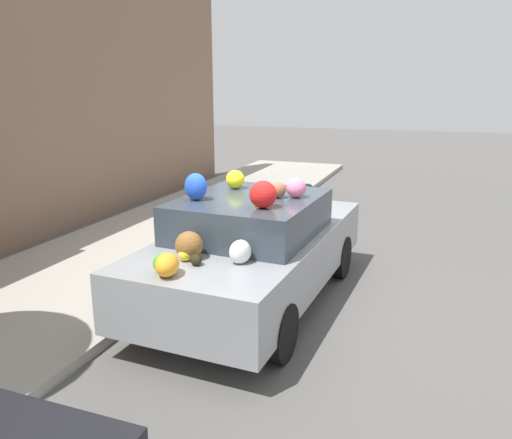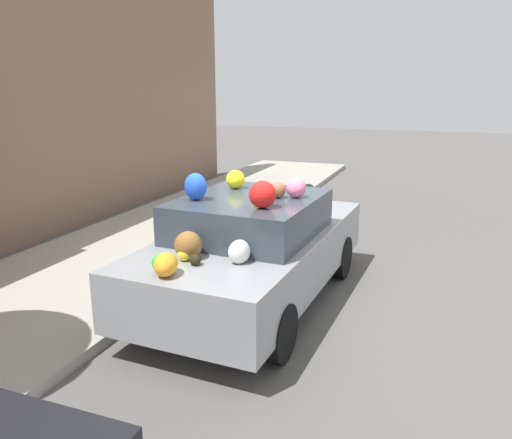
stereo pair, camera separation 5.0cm
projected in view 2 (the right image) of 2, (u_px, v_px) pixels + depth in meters
ground_plane at (255, 300)px, 6.82m from camera, size 60.00×60.00×0.00m
sidewalk_curb at (93, 271)px, 7.73m from camera, size 24.00×3.20×0.13m
fire_hydrant at (176, 240)px, 7.89m from camera, size 0.20×0.20×0.70m
art_car at (255, 246)px, 6.58m from camera, size 4.33×2.03×1.81m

